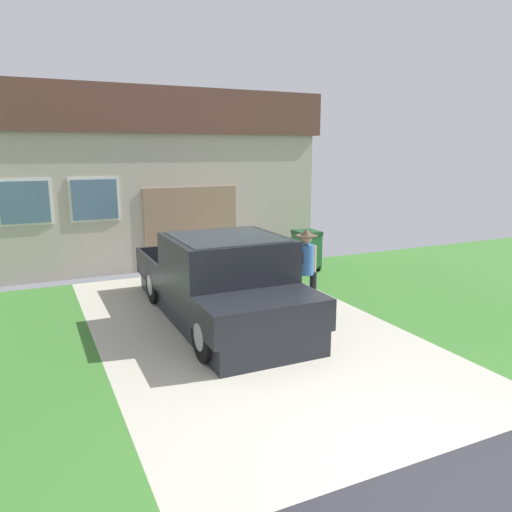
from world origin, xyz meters
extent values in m
cube|color=#BCB8A6|center=(0.00, 4.50, -0.03)|extent=(5.20, 9.00, 0.06)
cube|color=black|center=(-0.20, 5.33, 0.21)|extent=(1.91, 5.31, 0.42)
cube|color=black|center=(-0.20, 4.79, 1.05)|extent=(2.05, 2.06, 1.25)
cube|color=#1E2833|center=(-0.20, 4.79, 1.42)|extent=(1.81, 1.90, 0.53)
cube|color=black|center=(-0.21, 3.22, 0.68)|extent=(2.05, 1.10, 0.52)
cube|color=black|center=(-0.19, 6.90, 0.45)|extent=(2.05, 2.18, 0.06)
cube|color=black|center=(0.80, 6.89, 0.70)|extent=(0.07, 2.16, 0.56)
cube|color=black|center=(-1.18, 6.90, 0.70)|extent=(0.07, 2.16, 0.56)
cube|color=black|center=(-0.18, 7.95, 0.70)|extent=(2.04, 0.07, 0.56)
cube|color=black|center=(0.92, 4.07, 1.32)|extent=(0.10, 0.18, 0.20)
cylinder|color=black|center=(0.68, 3.38, 0.40)|extent=(0.26, 0.80, 0.80)
cylinder|color=#9E9EA3|center=(0.68, 3.38, 0.40)|extent=(0.28, 0.44, 0.44)
cylinder|color=black|center=(-1.10, 3.39, 0.40)|extent=(0.26, 0.80, 0.80)
cylinder|color=#9E9EA3|center=(-1.10, 3.39, 0.40)|extent=(0.28, 0.44, 0.44)
cylinder|color=black|center=(0.70, 6.68, 0.40)|extent=(0.26, 0.80, 0.80)
cylinder|color=#9E9EA3|center=(0.70, 6.68, 0.40)|extent=(0.28, 0.44, 0.44)
cylinder|color=black|center=(-1.08, 6.69, 0.40)|extent=(0.26, 0.80, 0.80)
cylinder|color=#9E9EA3|center=(-1.08, 6.69, 0.40)|extent=(0.28, 0.44, 0.44)
cylinder|color=black|center=(1.57, 4.60, 0.43)|extent=(0.14, 0.14, 0.87)
cylinder|color=black|center=(1.23, 4.61, 0.43)|extent=(0.14, 0.14, 0.87)
cylinder|color=#3870B2|center=(1.40, 4.61, 1.13)|extent=(0.31, 0.31, 0.59)
cylinder|color=tan|center=(1.58, 4.60, 1.07)|extent=(0.09, 0.09, 0.65)
cylinder|color=tan|center=(1.22, 4.61, 1.07)|extent=(0.09, 0.09, 0.65)
sphere|color=tan|center=(1.40, 4.61, 1.56)|extent=(0.23, 0.23, 0.23)
cylinder|color=brown|center=(1.40, 4.61, 1.61)|extent=(0.43, 0.43, 0.01)
cone|color=brown|center=(1.40, 4.61, 1.67)|extent=(0.24, 0.24, 0.12)
cube|color=brown|center=(1.33, 4.37, 0.09)|extent=(0.32, 0.17, 0.18)
torus|color=brown|center=(1.33, 4.37, 0.23)|extent=(0.29, 0.02, 0.29)
cube|color=#BAADA0|center=(-0.16, 12.56, 1.82)|extent=(9.29, 6.10, 3.65)
cube|color=brown|center=(-0.16, 12.56, 4.24)|extent=(9.66, 6.34, 1.19)
cube|color=#93755B|center=(0.65, 9.48, 1.12)|extent=(2.63, 0.06, 2.24)
cube|color=slate|center=(-1.87, 9.48, 2.01)|extent=(1.10, 0.05, 1.00)
cube|color=silver|center=(-1.87, 9.49, 2.01)|extent=(1.23, 0.02, 1.12)
cube|color=slate|center=(-3.47, 9.48, 2.01)|extent=(1.10, 0.05, 1.00)
cube|color=silver|center=(-3.47, 9.49, 2.01)|extent=(1.23, 0.02, 1.12)
cube|color=#286B38|center=(3.37, 7.86, 0.54)|extent=(0.58, 0.68, 0.90)
cube|color=#1C4A27|center=(3.37, 7.86, 1.04)|extent=(0.60, 0.71, 0.10)
cylinder|color=black|center=(3.15, 7.59, 0.09)|extent=(0.05, 0.18, 0.18)
cylinder|color=black|center=(3.59, 7.59, 0.09)|extent=(0.05, 0.18, 0.18)
camera|label=1|loc=(-3.46, -3.44, 3.21)|focal=34.52mm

